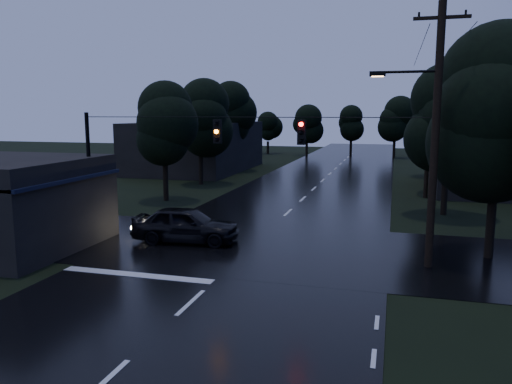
% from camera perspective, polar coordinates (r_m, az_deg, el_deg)
% --- Properties ---
extents(main_road, '(12.00, 120.00, 0.02)m').
position_cam_1_polar(main_road, '(39.89, 6.63, 0.35)').
color(main_road, black).
rests_on(main_road, ground).
extents(cross_street, '(60.00, 9.00, 0.02)m').
position_cam_1_polar(cross_street, '(22.63, -0.52, -6.28)').
color(cross_street, black).
rests_on(cross_street, ground).
extents(building_far_right, '(10.00, 14.00, 4.40)m').
position_cam_1_polar(building_far_right, '(43.87, 25.95, 3.18)').
color(building_far_right, black).
rests_on(building_far_right, ground).
extents(building_far_left, '(10.00, 16.00, 5.00)m').
position_cam_1_polar(building_far_left, '(53.03, -6.75, 5.21)').
color(building_far_left, black).
rests_on(building_far_left, ground).
extents(utility_pole_main, '(3.50, 0.30, 10.00)m').
position_cam_1_polar(utility_pole_main, '(20.04, 19.57, 6.46)').
color(utility_pole_main, black).
rests_on(utility_pole_main, ground).
extents(utility_pole_far, '(2.00, 0.30, 7.50)m').
position_cam_1_polar(utility_pole_far, '(37.10, 19.07, 5.30)').
color(utility_pole_far, black).
rests_on(utility_pole_far, ground).
extents(anchor_pole_left, '(0.18, 0.18, 6.00)m').
position_cam_1_polar(anchor_pole_left, '(24.31, -18.47, 1.53)').
color(anchor_pole_left, black).
rests_on(anchor_pole_left, ground).
extents(span_signals, '(15.00, 0.37, 1.12)m').
position_cam_1_polar(span_signals, '(20.72, 0.17, 7.01)').
color(span_signals, black).
rests_on(span_signals, ground).
extents(tree_corner_near, '(4.48, 4.48, 9.44)m').
position_cam_1_polar(tree_corner_near, '(22.33, 26.02, 8.17)').
color(tree_corner_near, black).
rests_on(tree_corner_near, ground).
extents(tree_left_a, '(3.92, 3.92, 8.26)m').
position_cam_1_polar(tree_left_a, '(34.44, -10.47, 7.66)').
color(tree_left_a, black).
rests_on(tree_left_a, ground).
extents(tree_left_b, '(4.20, 4.20, 8.85)m').
position_cam_1_polar(tree_left_b, '(41.99, -6.42, 8.49)').
color(tree_left_b, black).
rests_on(tree_left_b, ground).
extents(tree_left_c, '(4.48, 4.48, 9.44)m').
position_cam_1_polar(tree_left_c, '(51.59, -2.87, 9.04)').
color(tree_left_c, black).
rests_on(tree_left_c, ground).
extents(tree_right_a, '(4.20, 4.20, 8.85)m').
position_cam_1_polar(tree_right_a, '(31.12, 21.18, 7.77)').
color(tree_right_a, black).
rests_on(tree_right_a, ground).
extents(tree_right_b, '(4.48, 4.48, 9.44)m').
position_cam_1_polar(tree_right_b, '(39.14, 20.97, 8.47)').
color(tree_right_b, black).
rests_on(tree_right_b, ground).
extents(tree_right_c, '(4.76, 4.76, 10.03)m').
position_cam_1_polar(tree_right_c, '(49.15, 20.63, 8.92)').
color(tree_right_c, black).
rests_on(tree_right_c, ground).
extents(car, '(5.12, 2.47, 1.69)m').
position_cam_1_polar(car, '(23.45, -8.01, -3.70)').
color(car, black).
rests_on(car, ground).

